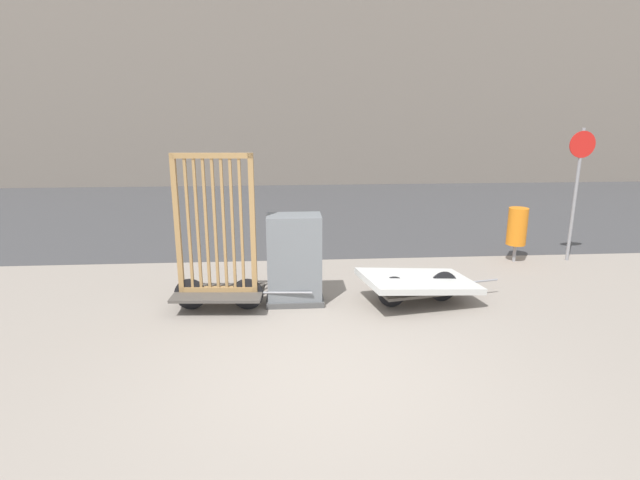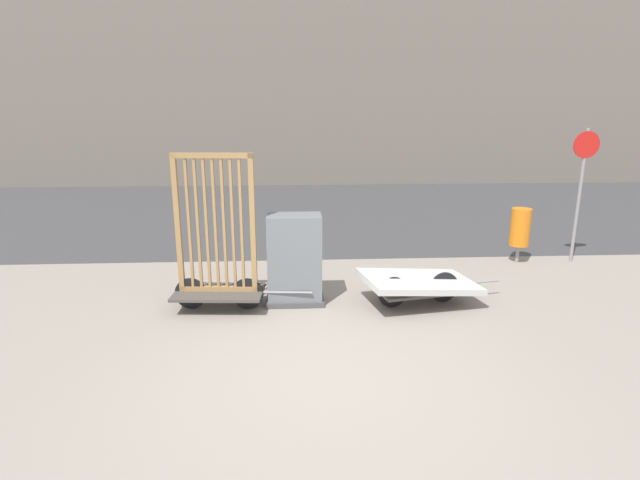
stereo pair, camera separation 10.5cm
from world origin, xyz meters
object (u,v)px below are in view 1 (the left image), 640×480
(bike_cart_with_mattress, at_px, (419,283))
(trash_bin, at_px, (517,227))
(bike_cart_with_bedframe, at_px, (217,259))
(sign_post, at_px, (578,179))
(utility_cabinet, at_px, (294,262))

(bike_cart_with_mattress, bearing_deg, trash_bin, 27.82)
(bike_cart_with_bedframe, distance_m, sign_post, 6.57)
(sign_post, bearing_deg, bike_cart_with_bedframe, -162.79)
(trash_bin, height_order, sign_post, sign_post)
(trash_bin, relative_size, sign_post, 0.42)
(utility_cabinet, bearing_deg, sign_post, 18.61)
(bike_cart_with_bedframe, xyz_separation_m, sign_post, (6.23, 1.93, 0.78))
(bike_cart_with_bedframe, relative_size, trash_bin, 2.17)
(bike_cart_with_bedframe, relative_size, bike_cart_with_mattress, 1.00)
(bike_cart_with_mattress, xyz_separation_m, sign_post, (3.37, 1.93, 1.21))
(bike_cart_with_mattress, distance_m, trash_bin, 3.05)
(bike_cart_with_bedframe, bearing_deg, trash_bin, 24.30)
(utility_cabinet, relative_size, sign_post, 0.54)
(bike_cart_with_bedframe, relative_size, utility_cabinet, 1.68)
(bike_cart_with_bedframe, relative_size, sign_post, 0.90)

